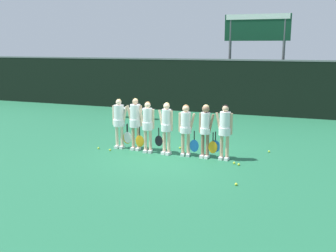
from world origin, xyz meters
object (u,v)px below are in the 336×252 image
tennis_ball_6 (236,184)px  tennis_ball_8 (239,164)px  player_0 (119,119)px  tennis_ball_1 (110,150)px  scoreboard (257,37)px  player_3 (166,124)px  tennis_ball_0 (99,148)px  tennis_ball_5 (269,152)px  bench_courtside (136,110)px  player_4 (186,126)px  tennis_ball_7 (234,163)px  tennis_ball_4 (180,148)px  player_5 (206,127)px  tennis_ball_3 (163,139)px  tennis_ball_2 (139,140)px  player_1 (135,120)px  player_6 (225,128)px  player_2 (147,123)px

tennis_ball_6 → tennis_ball_8: (-0.23, 1.70, 0.00)m
player_0 → tennis_ball_1: bearing=-110.9°
scoreboard → player_3: (-1.52, -9.30, -2.89)m
tennis_ball_0 → tennis_ball_5: bearing=15.6°
bench_courtside → player_4: (4.23, -5.48, 0.57)m
tennis_ball_0 → tennis_ball_7: size_ratio=0.99×
player_4 → tennis_ball_4: 1.29m
player_3 → player_5: (1.29, 0.03, 0.01)m
tennis_ball_3 → tennis_ball_5: 3.93m
player_3 → tennis_ball_7: (2.28, -0.33, -0.96)m
player_0 → tennis_ball_0: bearing=-152.1°
bench_courtside → tennis_ball_1: size_ratio=27.56×
player_4 → tennis_ball_7: 1.92m
tennis_ball_7 → scoreboard: bearing=94.5°
player_3 → tennis_ball_2: size_ratio=24.08×
player_1 → player_6: player_1 is taller
bench_courtside → player_1: bearing=-63.2°
player_1 → player_3: 1.17m
tennis_ball_0 → tennis_ball_5: tennis_ball_0 is taller
tennis_ball_2 → tennis_ball_7: size_ratio=1.04×
player_6 → tennis_ball_3: bearing=152.1°
tennis_ball_1 → tennis_ball_6: tennis_ball_6 is taller
tennis_ball_4 → player_1: bearing=-155.6°
player_2 → tennis_ball_8: size_ratio=23.57×
tennis_ball_1 → tennis_ball_2: size_ratio=0.95×
tennis_ball_2 → tennis_ball_8: size_ratio=0.98×
bench_courtside → player_5: (4.87, -5.48, 0.59)m
player_6 → tennis_ball_2: bearing=163.7°
player_0 → player_6: 3.66m
player_0 → tennis_ball_7: player_0 is taller
tennis_ball_5 → tennis_ball_4: bearing=-169.1°
tennis_ball_3 → tennis_ball_8: 3.88m
tennis_ball_2 → tennis_ball_3: (0.79, 0.39, -0.00)m
player_3 → player_5: player_3 is taller
player_0 → tennis_ball_7: bearing=-10.5°
player_2 → tennis_ball_8: (3.09, -0.44, -0.95)m
player_3 → tennis_ball_1: player_3 is taller
tennis_ball_0 → tennis_ball_2: (0.83, 1.54, 0.00)m
player_0 → player_1: size_ratio=0.97×
player_1 → scoreboard: bearing=74.5°
tennis_ball_1 → tennis_ball_8: size_ratio=0.93×
tennis_ball_8 → player_3: bearing=169.7°
scoreboard → tennis_ball_5: size_ratio=77.82×
player_0 → tennis_ball_1: 1.08m
player_2 → tennis_ball_6: bearing=-40.0°
player_0 → player_4: 2.43m
player_5 → tennis_ball_8: bearing=-16.2°
bench_courtside → player_3: size_ratio=1.08×
player_2 → tennis_ball_1: (-1.26, -0.27, -0.95)m
player_6 → tennis_ball_1: size_ratio=25.73×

